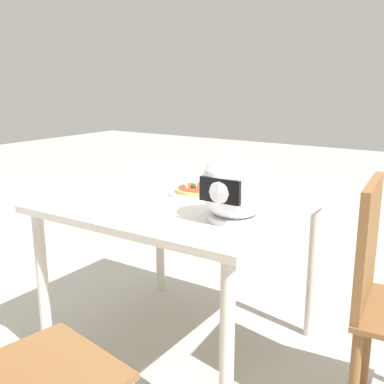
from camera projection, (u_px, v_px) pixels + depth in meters
ground_plane at (184, 345)px, 2.19m from camera, size 14.00×14.00×0.00m
dining_table at (184, 217)px, 2.04m from camera, size 1.04×0.96×0.72m
pizza_plate at (200, 193)px, 2.10m from camera, size 0.28×0.28×0.01m
pizza at (201, 189)px, 2.09m from camera, size 0.23×0.23×0.05m
motorcycle_helmet at (235, 188)px, 1.69m from camera, size 0.26×0.26×0.26m
chair_far at (1, 372)px, 1.17m from camera, size 0.46×0.46×0.90m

